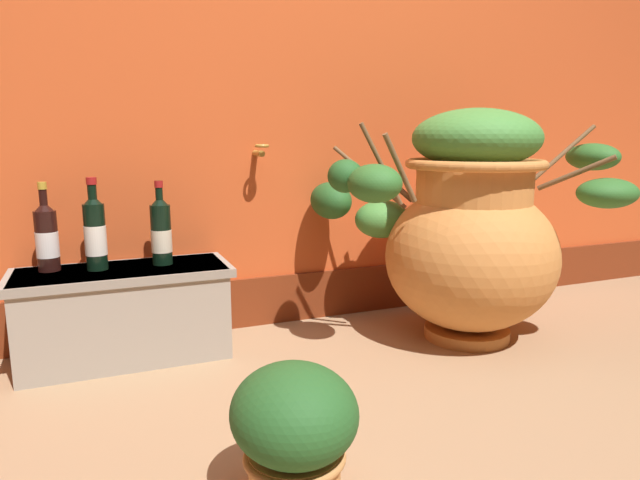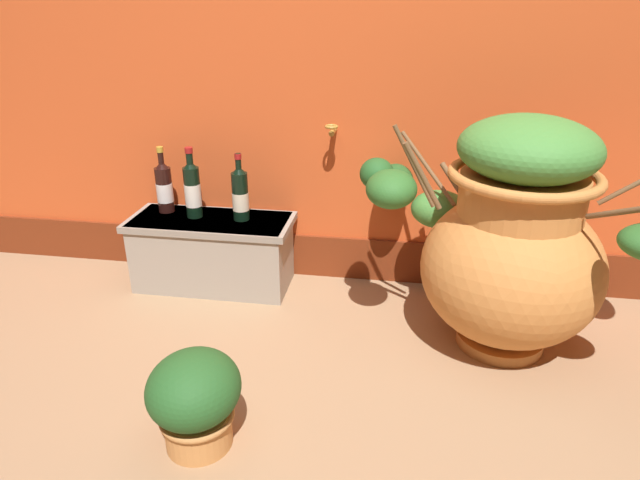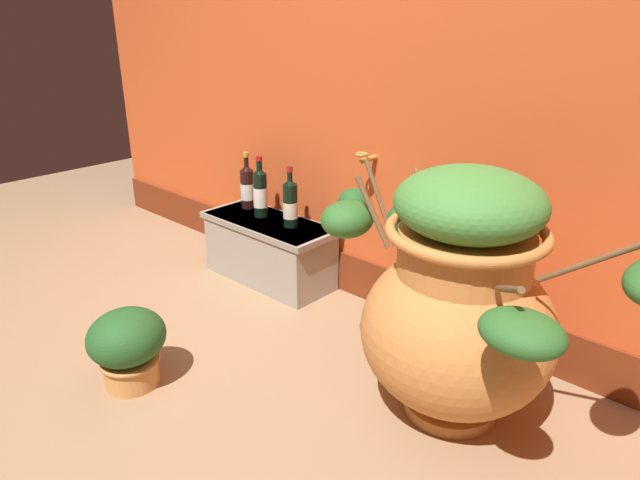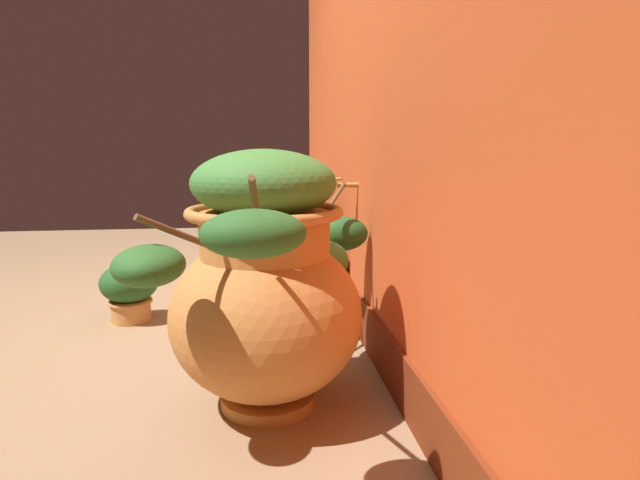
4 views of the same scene
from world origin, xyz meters
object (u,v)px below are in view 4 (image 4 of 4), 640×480
(wine_bottle_right, at_px, (316,219))
(potted_shrub, at_px, (129,289))
(terracotta_urn, at_px, (267,284))
(wine_bottle_left, at_px, (317,228))
(wine_bottle_middle, at_px, (312,221))

(wine_bottle_right, height_order, potted_shrub, wine_bottle_right)
(potted_shrub, bearing_deg, terracotta_urn, 35.89)
(wine_bottle_left, bearing_deg, potted_shrub, -81.72)
(wine_bottle_left, bearing_deg, wine_bottle_middle, -179.96)
(terracotta_urn, height_order, wine_bottle_left, terracotta_urn)
(terracotta_urn, bearing_deg, wine_bottle_right, 166.65)
(terracotta_urn, relative_size, potted_shrub, 3.89)
(potted_shrub, bearing_deg, wine_bottle_right, 116.38)
(wine_bottle_left, relative_size, potted_shrub, 0.97)
(wine_bottle_left, distance_m, wine_bottle_middle, 0.22)
(wine_bottle_right, distance_m, potted_shrub, 1.19)
(wine_bottle_middle, height_order, potted_shrub, wine_bottle_middle)
(wine_bottle_left, bearing_deg, terracotta_urn, -15.49)
(terracotta_urn, distance_m, wine_bottle_right, 1.51)
(wine_bottle_middle, distance_m, potted_shrub, 1.10)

